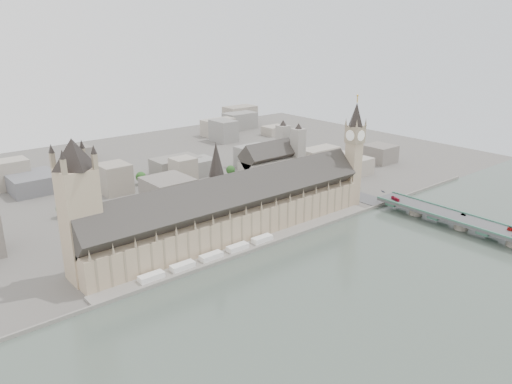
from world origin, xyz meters
TOP-DOWN VIEW (x-y plane):
  - ground at (0.00, 0.00)m, footprint 900.00×900.00m
  - river_thames at (0.00, -165.00)m, footprint 600.00×600.00m
  - embankment_wall at (0.00, -15.00)m, footprint 600.00×1.50m
  - river_terrace at (0.00, -7.50)m, footprint 270.00×15.00m
  - terrace_tents at (-40.00, -7.00)m, footprint 118.00×7.00m
  - palace_of_westminster at (0.00, 19.70)m, footprint 265.00×40.73m
  - elizabeth_tower at (138.00, 8.00)m, footprint 17.00×17.00m
  - victoria_tower at (-122.00, 26.00)m, footprint 30.00×30.00m
  - central_tower at (-10.00, 26.00)m, footprint 13.00×13.00m
  - westminster_bridge at (162.00, -87.50)m, footprint 25.00×325.00m
  - bridge_parapets at (162.00, -132.00)m, footprint 25.00×235.00m
  - westminster_abbey at (110.92, 95.00)m, footprint 68.00×36.00m
  - city_skyline_inland at (0.00, 245.00)m, footprint 720.00×360.00m
  - park_trees at (-10.00, 60.00)m, footprint 110.00×30.00m
  - red_bus_north at (156.55, -30.09)m, footprint 5.88×10.71m
  - car_silver at (168.91, -91.95)m, footprint 1.57×4.37m
  - car_approach at (167.62, -7.96)m, footprint 2.61×4.62m

SIDE VIEW (x-z plane):
  - ground at x=0.00m, z-range 0.00..0.00m
  - river_thames at x=0.00m, z-range 0.00..0.00m
  - river_terrace at x=0.00m, z-range 0.00..2.00m
  - embankment_wall at x=0.00m, z-range 0.00..3.00m
  - terrace_tents at x=-40.00m, z-range 2.00..6.00m
  - westminster_bridge at x=162.00m, z-range 0.00..10.25m
  - park_trees at x=-10.00m, z-range 0.00..15.00m
  - bridge_parapets at x=162.00m, z-range 10.25..11.40m
  - car_approach at x=167.62m, z-range 10.25..11.51m
  - car_silver at x=168.91m, z-range 10.25..11.68m
  - red_bus_north at x=156.55m, z-range 10.25..13.18m
  - city_skyline_inland at x=0.00m, z-range 0.00..38.00m
  - palace_of_westminster at x=0.00m, z-range -5.02..50.43m
  - westminster_abbey at x=110.92m, z-range -6.92..57.08m
  - victoria_tower at x=-122.00m, z-range 5.20..105.20m
  - central_tower at x=-10.00m, z-range 33.92..81.92m
  - elizabeth_tower at x=138.00m, z-range 4.34..111.84m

